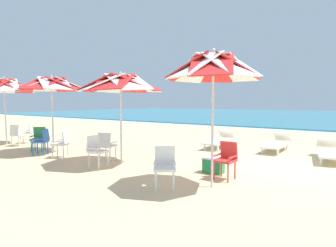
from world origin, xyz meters
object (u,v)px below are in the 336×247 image
sun_lounger_1 (277,143)px  beach_umbrella_0 (213,69)px  plastic_chair_0 (226,158)px  beach_umbrella_3 (4,86)px  plastic_chair_5 (42,140)px  cooler_box (213,165)px  plastic_chair_4 (62,142)px  plastic_chair_8 (17,134)px  plastic_chair_3 (96,149)px  sun_lounger_0 (329,151)px  beach_umbrella_1 (120,84)px  plastic_chair_6 (39,137)px  plastic_chair_1 (165,165)px  plastic_chair_7 (28,132)px  beach_umbrella_2 (52,85)px  plastic_chair_2 (107,144)px  sun_lounger_2 (219,140)px

sun_lounger_1 → beach_umbrella_0: bearing=-90.2°
plastic_chair_0 → beach_umbrella_3: bearing=-178.5°
plastic_chair_5 → cooler_box: bearing=9.9°
plastic_chair_4 → sun_lounger_1: (5.30, 5.13, -0.22)m
beach_umbrella_3 → plastic_chair_8: 2.04m
plastic_chair_3 → sun_lounger_0: size_ratio=0.39×
plastic_chair_3 → sun_lounger_0: (5.11, 4.62, -0.22)m
sun_lounger_0 → sun_lounger_1: 1.90m
plastic_chair_5 → sun_lounger_0: (8.02, 4.40, -0.22)m
plastic_chair_0 → plastic_chair_3: size_ratio=1.00×
beach_umbrella_0 → beach_umbrella_1: beach_umbrella_0 is taller
plastic_chair_0 → plastic_chair_6: bearing=-177.1°
plastic_chair_1 → plastic_chair_7: size_ratio=1.00×
beach_umbrella_1 → plastic_chair_6: (-3.92, -0.15, -1.78)m
beach_umbrella_0 → beach_umbrella_2: bearing=175.6°
beach_umbrella_2 → plastic_chair_7: beach_umbrella_2 is taller
plastic_chair_6 → beach_umbrella_0: bearing=-3.2°
plastic_chair_2 → cooler_box: bearing=8.2°
plastic_chair_6 → sun_lounger_1: size_ratio=0.40×
beach_umbrella_3 → beach_umbrella_1: bearing=0.3°
beach_umbrella_3 → sun_lounger_1: size_ratio=1.30×
plastic_chair_0 → cooler_box: 0.65m
plastic_chair_8 → sun_lounger_1: 10.01m
plastic_chair_2 → beach_umbrella_2: 3.12m
beach_umbrella_2 → beach_umbrella_0: bearing=-4.4°
beach_umbrella_3 → plastic_chair_8: (0.76, 0.05, -1.90)m
beach_umbrella_0 → cooler_box: 2.55m
plastic_chair_3 → sun_lounger_1: plastic_chair_3 is taller
plastic_chair_4 → plastic_chair_6: 1.77m
plastic_chair_6 → sun_lounger_2: (5.00, 4.46, -0.22)m
plastic_chair_4 → plastic_chair_6: (-1.75, 0.27, 0.00)m
sun_lounger_0 → sun_lounger_2: (-3.77, 0.38, 0.00)m
plastic_chair_7 → sun_lounger_2: 8.05m
plastic_chair_4 → sun_lounger_2: (3.25, 4.73, -0.22)m
sun_lounger_1 → sun_lounger_2: same height
beach_umbrella_1 → plastic_chair_3: size_ratio=3.03×
plastic_chair_3 → beach_umbrella_2: 3.52m
plastic_chair_3 → sun_lounger_1: bearing=58.0°
plastic_chair_5 → cooler_box: (5.80, 1.02, -0.30)m
sun_lounger_0 → sun_lounger_1: size_ratio=1.03×
plastic_chair_0 → beach_umbrella_3: 9.76m
plastic_chair_8 → beach_umbrella_0: bearing=-3.7°
beach_umbrella_0 → plastic_chair_3: size_ratio=3.32×
plastic_chair_7 → sun_lounger_2: bearing=26.8°
beach_umbrella_2 → plastic_chair_4: (1.01, -0.36, -1.85)m
plastic_chair_3 → cooler_box: plastic_chair_3 is taller
plastic_chair_4 → sun_lounger_0: (7.02, 4.35, -0.22)m
plastic_chair_2 → sun_lounger_2: (1.76, 4.24, -0.22)m
plastic_chair_0 → plastic_chair_1: 1.60m
beach_umbrella_2 → beach_umbrella_3: size_ratio=0.96×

